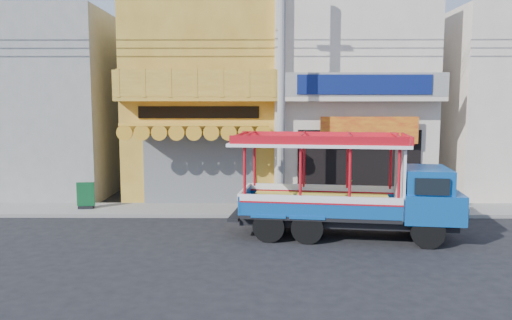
{
  "coord_description": "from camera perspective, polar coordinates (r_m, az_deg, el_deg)",
  "views": [
    {
      "loc": [
        -1.73,
        -13.62,
        3.91
      ],
      "look_at": [
        -1.85,
        2.5,
        2.05
      ],
      "focal_mm": 35.0,
      "sensor_mm": 36.0,
      "label": 1
    }
  ],
  "objects": [
    {
      "name": "potted_plant_b",
      "position": [
        18.76,
        19.73,
        -3.87
      ],
      "size": [
        0.7,
        0.72,
        1.02
      ],
      "primitive_type": "imported",
      "rotation": [
        0.0,
        0.0,
        2.22
      ],
      "color": "#1A5C1F",
      "rests_on": "sidewalk"
    },
    {
      "name": "filler_building_right",
      "position": [
        24.14,
        26.94,
        5.61
      ],
      "size": [
        6.0,
        6.0,
        7.6
      ],
      "primitive_type": "cube",
      "color": "beige",
      "rests_on": "ground"
    },
    {
      "name": "shophouse_right",
      "position": [
        21.91,
        10.29,
        6.99
      ],
      "size": [
        6.0,
        6.75,
        8.24
      ],
      "color": "beige",
      "rests_on": "ground"
    },
    {
      "name": "sidewalk",
      "position": [
        18.12,
        5.91,
        -5.72
      ],
      "size": [
        30.0,
        2.0,
        0.12
      ],
      "primitive_type": "cube",
      "color": "slate",
      "rests_on": "ground"
    },
    {
      "name": "potted_plant_a",
      "position": [
        18.04,
        9.56,
        -3.94
      ],
      "size": [
        1.14,
        1.2,
        1.05
      ],
      "primitive_type": "imported",
      "rotation": [
        0.0,
        0.0,
        1.13
      ],
      "color": "#1A5C1F",
      "rests_on": "sidewalk"
    },
    {
      "name": "potted_plant_c",
      "position": [
        18.96,
        20.62,
        -3.65
      ],
      "size": [
        0.64,
        0.64,
        1.12
      ],
      "primitive_type": "imported",
      "rotation": [
        0.0,
        0.0,
        4.73
      ],
      "color": "#1A5C1F",
      "rests_on": "sidewalk"
    },
    {
      "name": "shophouse_left",
      "position": [
        21.71,
        -5.63,
        7.07
      ],
      "size": [
        6.0,
        7.5,
        8.24
      ],
      "color": "#B38027",
      "rests_on": "ground"
    },
    {
      "name": "songthaew_truck",
      "position": [
        14.71,
        11.99,
        -3.18
      ],
      "size": [
        6.68,
        2.96,
        3.01
      ],
      "color": "black",
      "rests_on": "ground"
    },
    {
      "name": "utility_pole",
      "position": [
        16.98,
        3.43,
        10.36
      ],
      "size": [
        28.0,
        0.26,
        9.0
      ],
      "color": "gray",
      "rests_on": "ground"
    },
    {
      "name": "green_sign",
      "position": [
        18.96,
        -18.88,
        -4.08
      ],
      "size": [
        0.62,
        0.34,
        0.95
      ],
      "color": "black",
      "rests_on": "sidewalk"
    },
    {
      "name": "party_pilaster",
      "position": [
        18.49,
        2.7,
        6.85
      ],
      "size": [
        0.35,
        0.3,
        8.0
      ],
      "primitive_type": "cube",
      "color": "beige",
      "rests_on": "ground"
    },
    {
      "name": "filler_building_left",
      "position": [
        23.53,
        -22.92,
        5.79
      ],
      "size": [
        6.0,
        6.0,
        7.6
      ],
      "primitive_type": "cube",
      "color": "gray",
      "rests_on": "ground"
    },
    {
      "name": "ground",
      "position": [
        14.28,
        7.46,
        -9.37
      ],
      "size": [
        90.0,
        90.0,
        0.0
      ],
      "primitive_type": "plane",
      "color": "black",
      "rests_on": "ground"
    }
  ]
}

